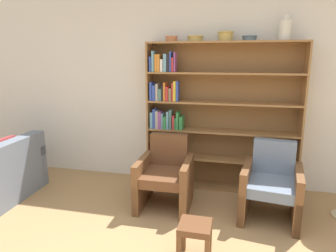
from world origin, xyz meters
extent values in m
cube|color=silver|center=(0.00, 2.51, 1.38)|extent=(12.00, 0.06, 2.75)
cube|color=olive|center=(-0.74, 2.32, 1.02)|extent=(0.02, 0.30, 2.03)
cube|color=olive|center=(1.30, 2.32, 1.02)|extent=(0.02, 0.30, 2.03)
cube|color=olive|center=(0.28, 2.32, 2.02)|extent=(2.02, 0.30, 0.03)
cube|color=olive|center=(0.28, 2.32, 0.01)|extent=(2.02, 0.30, 0.03)
cube|color=brown|center=(0.28, 2.47, 1.02)|extent=(2.02, 0.01, 2.03)
cube|color=#7F6B4C|center=(-0.70, 2.25, 0.14)|extent=(0.03, 0.13, 0.24)
cube|color=#4C756B|center=(-0.66, 2.29, 0.12)|extent=(0.04, 0.20, 0.18)
cube|color=#7F6B4C|center=(-0.63, 2.27, 0.13)|extent=(0.02, 0.16, 0.21)
cube|color=#334CB2|center=(-0.60, 2.27, 0.16)|extent=(0.02, 0.16, 0.27)
cube|color=red|center=(-0.57, 2.28, 0.15)|extent=(0.03, 0.18, 0.24)
cube|color=orange|center=(-0.54, 2.27, 0.16)|extent=(0.02, 0.16, 0.27)
cube|color=#7F6B4C|center=(-0.50, 2.27, 0.16)|extent=(0.03, 0.16, 0.27)
cube|color=gold|center=(-0.46, 2.26, 0.13)|extent=(0.03, 0.13, 0.22)
cube|color=gold|center=(-0.43, 2.26, 0.11)|extent=(0.03, 0.14, 0.16)
cube|color=olive|center=(0.28, 2.32, 0.43)|extent=(2.02, 0.30, 0.03)
cube|color=orange|center=(-0.70, 2.28, 0.55)|extent=(0.03, 0.17, 0.21)
cube|color=red|center=(-0.67, 2.27, 0.53)|extent=(0.02, 0.16, 0.16)
cube|color=red|center=(-0.63, 2.28, 0.54)|extent=(0.04, 0.18, 0.18)
cube|color=white|center=(-0.59, 2.27, 0.58)|extent=(0.03, 0.15, 0.27)
cube|color=#7F6B4C|center=(-0.56, 2.25, 0.58)|extent=(0.03, 0.13, 0.27)
cube|color=#B2A899|center=(-0.53, 2.26, 0.57)|extent=(0.02, 0.15, 0.25)
cube|color=#388C47|center=(-0.49, 2.27, 0.57)|extent=(0.04, 0.16, 0.24)
cube|color=#B2A899|center=(-0.45, 2.28, 0.54)|extent=(0.03, 0.17, 0.19)
cube|color=#B2A899|center=(-0.42, 2.25, 0.56)|extent=(0.02, 0.12, 0.22)
cube|color=olive|center=(0.28, 2.32, 0.83)|extent=(2.02, 0.30, 0.02)
cube|color=#669EB2|center=(-0.69, 2.26, 0.96)|extent=(0.04, 0.14, 0.23)
cube|color=#334CB2|center=(-0.65, 2.28, 0.98)|extent=(0.03, 0.18, 0.28)
cube|color=#B2A899|center=(-0.61, 2.25, 0.97)|extent=(0.04, 0.12, 0.25)
cube|color=#994C99|center=(-0.57, 2.26, 0.96)|extent=(0.04, 0.14, 0.24)
cube|color=#669EB2|center=(-0.54, 2.25, 0.95)|extent=(0.02, 0.12, 0.22)
cube|color=#388C47|center=(-0.50, 2.26, 0.93)|extent=(0.04, 0.14, 0.17)
cube|color=#669EB2|center=(-0.46, 2.29, 0.97)|extent=(0.03, 0.19, 0.25)
cube|color=#4C756B|center=(-0.42, 2.26, 0.98)|extent=(0.03, 0.13, 0.27)
cube|color=red|center=(-0.38, 2.29, 0.94)|extent=(0.03, 0.20, 0.19)
cube|color=#388C47|center=(-0.35, 2.26, 0.92)|extent=(0.02, 0.13, 0.16)
cube|color=#388C47|center=(-0.32, 2.27, 0.97)|extent=(0.04, 0.16, 0.25)
cube|color=#388C47|center=(-0.27, 2.29, 0.93)|extent=(0.04, 0.20, 0.18)
cube|color=olive|center=(0.28, 2.32, 1.23)|extent=(2.02, 0.30, 0.02)
cube|color=#334CB2|center=(-0.70, 2.28, 1.37)|extent=(0.03, 0.17, 0.25)
cube|color=#334CB2|center=(-0.65, 2.29, 1.35)|extent=(0.04, 0.19, 0.21)
cube|color=#B2A899|center=(-0.61, 2.29, 1.36)|extent=(0.03, 0.20, 0.24)
cube|color=#4C756B|center=(-0.57, 2.29, 1.32)|extent=(0.04, 0.20, 0.16)
cube|color=black|center=(-0.53, 2.25, 1.35)|extent=(0.02, 0.12, 0.22)
cube|color=orange|center=(-0.50, 2.27, 1.36)|extent=(0.02, 0.16, 0.25)
cube|color=red|center=(-0.47, 2.28, 1.34)|extent=(0.03, 0.18, 0.20)
cube|color=#7F6B4C|center=(-0.42, 2.27, 1.33)|extent=(0.03, 0.16, 0.18)
cube|color=red|center=(-0.39, 2.29, 1.36)|extent=(0.02, 0.20, 0.25)
cube|color=gold|center=(-0.36, 2.29, 1.38)|extent=(0.04, 0.19, 0.27)
cube|color=#334CB2|center=(-0.32, 2.25, 1.38)|extent=(0.03, 0.12, 0.27)
cube|color=olive|center=(0.28, 2.32, 1.62)|extent=(2.02, 0.30, 0.02)
cube|color=#334CB2|center=(-0.70, 2.26, 1.74)|extent=(0.03, 0.14, 0.20)
cube|color=#669EB2|center=(-0.66, 2.25, 1.77)|extent=(0.03, 0.13, 0.28)
cube|color=orange|center=(-0.62, 2.26, 1.75)|extent=(0.03, 0.14, 0.23)
cube|color=orange|center=(-0.59, 2.25, 1.75)|extent=(0.04, 0.12, 0.23)
cube|color=white|center=(-0.54, 2.28, 1.72)|extent=(0.04, 0.19, 0.17)
cube|color=#669EB2|center=(-0.49, 2.26, 1.75)|extent=(0.04, 0.14, 0.24)
cube|color=black|center=(-0.45, 2.29, 1.75)|extent=(0.03, 0.19, 0.23)
cube|color=#334CB2|center=(-0.42, 2.27, 1.77)|extent=(0.02, 0.16, 0.27)
cube|color=red|center=(-0.39, 2.28, 1.73)|extent=(0.02, 0.18, 0.19)
cube|color=#994C99|center=(-0.36, 2.26, 1.76)|extent=(0.02, 0.14, 0.26)
cylinder|color=#C67547|center=(-0.43, 2.32, 2.07)|extent=(0.15, 0.15, 0.07)
torus|color=#C67547|center=(-0.43, 2.32, 2.10)|extent=(0.17, 0.17, 0.02)
cylinder|color=tan|center=(-0.11, 2.32, 2.07)|extent=(0.19, 0.19, 0.07)
torus|color=tan|center=(-0.11, 2.32, 2.09)|extent=(0.22, 0.22, 0.02)
cylinder|color=tan|center=(0.29, 2.32, 2.09)|extent=(0.19, 0.19, 0.12)
torus|color=tan|center=(0.29, 2.32, 2.14)|extent=(0.21, 0.21, 0.02)
cylinder|color=slate|center=(0.59, 2.32, 2.06)|extent=(0.17, 0.17, 0.06)
torus|color=slate|center=(0.59, 2.32, 2.09)|extent=(0.19, 0.19, 0.02)
cylinder|color=silver|center=(1.00, 2.32, 2.15)|extent=(0.14, 0.14, 0.24)
cylinder|color=silver|center=(1.00, 2.32, 2.30)|extent=(0.08, 0.08, 0.06)
cube|color=slate|center=(-2.26, 1.16, 0.63)|extent=(0.24, 1.46, 0.35)
cube|color=slate|center=(-2.67, 1.81, 0.31)|extent=(0.95, 0.16, 0.61)
cube|color=#A83838|center=(-2.40, 1.35, 0.63)|extent=(0.19, 0.37, 0.37)
cube|color=brown|center=(-0.06, 1.29, 0.19)|extent=(0.07, 0.07, 0.37)
cube|color=brown|center=(-0.63, 1.28, 0.19)|extent=(0.07, 0.07, 0.37)
cube|color=brown|center=(-0.07, 1.90, 0.19)|extent=(0.07, 0.07, 0.37)
cube|color=brown|center=(-0.64, 1.89, 0.19)|extent=(0.07, 0.07, 0.37)
cube|color=brown|center=(-0.35, 1.59, 0.40)|extent=(0.49, 0.65, 0.12)
cube|color=brown|center=(-0.35, 1.87, 0.65)|extent=(0.48, 0.13, 0.43)
cube|color=brown|center=(-0.07, 1.59, 0.31)|extent=(0.09, 0.68, 0.61)
cube|color=brown|center=(-0.63, 1.58, 0.31)|extent=(0.09, 0.68, 0.61)
cube|color=brown|center=(1.14, 1.25, 0.19)|extent=(0.08, 0.08, 0.37)
cube|color=brown|center=(0.58, 1.32, 0.19)|extent=(0.08, 0.08, 0.37)
cube|color=brown|center=(1.23, 1.85, 0.19)|extent=(0.08, 0.08, 0.37)
cube|color=brown|center=(0.66, 1.93, 0.19)|extent=(0.08, 0.08, 0.37)
cube|color=slate|center=(0.90, 1.59, 0.40)|extent=(0.56, 0.70, 0.12)
cube|color=slate|center=(0.94, 1.86, 0.65)|extent=(0.49, 0.18, 0.43)
cube|color=brown|center=(1.18, 1.55, 0.31)|extent=(0.17, 0.68, 0.61)
cube|color=brown|center=(0.62, 1.63, 0.31)|extent=(0.17, 0.68, 0.61)
cube|color=brown|center=(0.04, 0.77, 0.16)|extent=(0.04, 0.04, 0.31)
cube|color=brown|center=(0.29, 0.77, 0.16)|extent=(0.04, 0.04, 0.31)
cube|color=brown|center=(0.04, 0.53, 0.16)|extent=(0.04, 0.04, 0.31)
cube|color=brown|center=(0.17, 0.65, 0.34)|extent=(0.29, 0.29, 0.06)
camera|label=1|loc=(0.48, -1.76, 1.82)|focal=32.00mm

